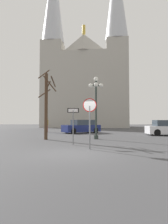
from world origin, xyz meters
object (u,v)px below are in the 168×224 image
stop_sign (90,114)px  parked_car_far_navy (82,127)px  cathedral (85,73)px  pedestrian_walking (47,124)px  one_way_arrow_sign (73,121)px  street_lamp (96,98)px  bare_tree (46,103)px

stop_sign → parked_car_far_navy: stop_sign is taller
cathedral → pedestrian_walking: bearing=-104.3°
cathedral → one_way_arrow_sign: 31.66m
stop_sign → parked_car_far_navy: size_ratio=0.57×
stop_sign → one_way_arrow_sign: size_ratio=1.18×
stop_sign → street_lamp: (0.55, 5.51, 1.45)m
street_lamp → parked_car_far_navy: street_lamp is taller
pedestrian_walking → bare_tree: bearing=-78.4°
cathedral → bare_tree: bearing=-95.7°
street_lamp → parked_car_far_navy: (-1.41, 7.41, -2.56)m
bare_tree → pedestrian_walking: bare_tree is taller
stop_sign → parked_car_far_navy: bearing=93.8°
stop_sign → street_lamp: size_ratio=0.53×
stop_sign → pedestrian_walking: 14.97m
street_lamp → stop_sign: bearing=-95.7°
stop_sign → bare_tree: size_ratio=0.47×
pedestrian_walking → street_lamp: bearing=-55.8°
one_way_arrow_sign → pedestrian_walking: one_way_arrow_sign is taller
one_way_arrow_sign → street_lamp: size_ratio=0.45×
bare_tree → one_way_arrow_sign: bearing=-54.1°
cathedral → one_way_arrow_sign: cathedral is taller
one_way_arrow_sign → street_lamp: 4.45m
parked_car_far_navy → pedestrian_walking: size_ratio=2.64×
one_way_arrow_sign → street_lamp: bearing=67.6°
parked_car_far_navy → pedestrian_walking: pedestrian_walking is taller
bare_tree → pedestrian_walking: 9.34m
one_way_arrow_sign → parked_car_far_navy: size_ratio=0.48×
cathedral → street_lamp: cathedral is taller
parked_car_far_navy → cathedral: bearing=89.6°
one_way_arrow_sign → parked_car_far_navy: (0.15, 11.16, -0.75)m
street_lamp → bare_tree: 3.98m
stop_sign → pedestrian_walking: bearing=110.5°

